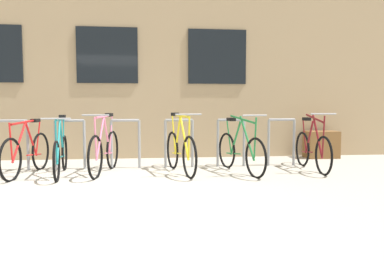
{
  "coord_description": "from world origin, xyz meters",
  "views": [
    {
      "loc": [
        0.92,
        -5.09,
        1.17
      ],
      "look_at": [
        1.66,
        1.6,
        0.65
      ],
      "focal_mm": 34.89,
      "sensor_mm": 36.0,
      "label": 1
    }
  ],
  "objects_px": {
    "bicycle_green": "(240,151)",
    "bicycle_pink": "(105,150)",
    "bicycle_teal": "(61,153)",
    "bicycle_maroon": "(312,149)",
    "planter_box": "(321,144)",
    "bicycle_red": "(27,152)",
    "bicycle_yellow": "(180,150)"
  },
  "relations": [
    {
      "from": "bicycle_green",
      "to": "bicycle_pink",
      "type": "xyz_separation_m",
      "value": [
        -2.36,
        0.16,
        0.02
      ]
    },
    {
      "from": "bicycle_teal",
      "to": "bicycle_maroon",
      "type": "height_order",
      "value": "bicycle_maroon"
    },
    {
      "from": "planter_box",
      "to": "bicycle_maroon",
      "type": "bearing_deg",
      "value": -120.62
    },
    {
      "from": "bicycle_red",
      "to": "bicycle_green",
      "type": "xyz_separation_m",
      "value": [
        3.65,
        -0.16,
        -0.0
      ]
    },
    {
      "from": "bicycle_green",
      "to": "bicycle_red",
      "type": "bearing_deg",
      "value": 177.55
    },
    {
      "from": "planter_box",
      "to": "bicycle_red",
      "type": "bearing_deg",
      "value": -166.5
    },
    {
      "from": "bicycle_yellow",
      "to": "bicycle_pink",
      "type": "bearing_deg",
      "value": 176.06
    },
    {
      "from": "bicycle_teal",
      "to": "bicycle_pink",
      "type": "bearing_deg",
      "value": 8.33
    },
    {
      "from": "bicycle_red",
      "to": "bicycle_green",
      "type": "distance_m",
      "value": 3.65
    },
    {
      "from": "bicycle_red",
      "to": "bicycle_green",
      "type": "height_order",
      "value": "bicycle_green"
    },
    {
      "from": "bicycle_pink",
      "to": "planter_box",
      "type": "bearing_deg",
      "value": 17.06
    },
    {
      "from": "bicycle_red",
      "to": "bicycle_maroon",
      "type": "bearing_deg",
      "value": -0.77
    },
    {
      "from": "bicycle_pink",
      "to": "bicycle_maroon",
      "type": "xyz_separation_m",
      "value": [
        3.72,
        -0.07,
        -0.02
      ]
    },
    {
      "from": "bicycle_maroon",
      "to": "planter_box",
      "type": "bearing_deg",
      "value": 59.38
    },
    {
      "from": "bicycle_green",
      "to": "bicycle_maroon",
      "type": "height_order",
      "value": "bicycle_maroon"
    },
    {
      "from": "bicycle_yellow",
      "to": "bicycle_green",
      "type": "bearing_deg",
      "value": -3.73
    },
    {
      "from": "bicycle_red",
      "to": "bicycle_maroon",
      "type": "xyz_separation_m",
      "value": [
        5.01,
        -0.07,
        -0.0
      ]
    },
    {
      "from": "bicycle_yellow",
      "to": "bicycle_teal",
      "type": "bearing_deg",
      "value": -179.6
    },
    {
      "from": "bicycle_maroon",
      "to": "planter_box",
      "type": "relative_size",
      "value": 2.38
    },
    {
      "from": "bicycle_pink",
      "to": "bicycle_teal",
      "type": "height_order",
      "value": "bicycle_pink"
    },
    {
      "from": "bicycle_pink",
      "to": "bicycle_yellow",
      "type": "relative_size",
      "value": 1.01
    },
    {
      "from": "bicycle_pink",
      "to": "planter_box",
      "type": "xyz_separation_m",
      "value": [
        4.6,
        1.41,
        -0.09
      ]
    },
    {
      "from": "bicycle_teal",
      "to": "planter_box",
      "type": "xyz_separation_m",
      "value": [
        5.31,
        1.52,
        -0.07
      ]
    },
    {
      "from": "bicycle_teal",
      "to": "bicycle_maroon",
      "type": "xyz_separation_m",
      "value": [
        4.43,
        0.03,
        0.0
      ]
    },
    {
      "from": "bicycle_teal",
      "to": "planter_box",
      "type": "bearing_deg",
      "value": 15.93
    },
    {
      "from": "bicycle_red",
      "to": "bicycle_pink",
      "type": "distance_m",
      "value": 1.29
    },
    {
      "from": "bicycle_pink",
      "to": "bicycle_yellow",
      "type": "xyz_separation_m",
      "value": [
        1.31,
        -0.09,
        -0.0
      ]
    },
    {
      "from": "bicycle_red",
      "to": "bicycle_teal",
      "type": "relative_size",
      "value": 1.02
    },
    {
      "from": "bicycle_green",
      "to": "bicycle_yellow",
      "type": "xyz_separation_m",
      "value": [
        -1.05,
        0.07,
        0.01
      ]
    },
    {
      "from": "bicycle_green",
      "to": "bicycle_teal",
      "type": "bearing_deg",
      "value": 178.98
    },
    {
      "from": "bicycle_red",
      "to": "bicycle_green",
      "type": "relative_size",
      "value": 1.03
    },
    {
      "from": "bicycle_red",
      "to": "planter_box",
      "type": "bearing_deg",
      "value": 13.5
    }
  ]
}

